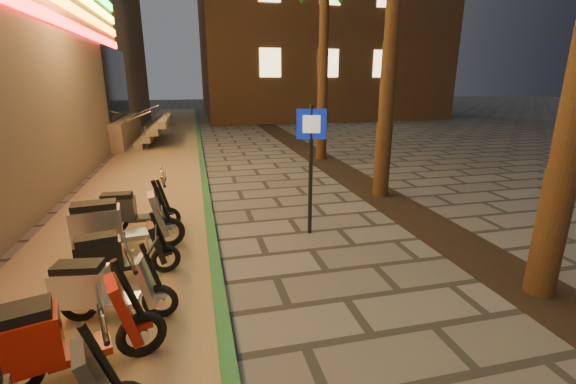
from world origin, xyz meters
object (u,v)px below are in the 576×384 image
object	(u,v)px
scooter_6	(101,288)
scooter_8	(115,225)
pedestrian_sign	(311,153)
scooter_5	(51,339)
scooter_7	(116,255)
scooter_9	(131,210)

from	to	relation	value
scooter_6	scooter_8	bearing A→B (deg)	103.18
pedestrian_sign	scooter_6	xyz separation A→B (m)	(-3.39, -2.18, -1.18)
scooter_6	scooter_5	bearing A→B (deg)	-93.59
pedestrian_sign	scooter_8	world-z (taller)	pedestrian_sign
pedestrian_sign	scooter_7	bearing A→B (deg)	-147.67
scooter_6	pedestrian_sign	bearing A→B (deg)	41.16
scooter_9	scooter_7	bearing A→B (deg)	-85.99
pedestrian_sign	scooter_8	bearing A→B (deg)	-164.42
scooter_5	scooter_6	world-z (taller)	scooter_5
pedestrian_sign	scooter_9	distance (m)	3.77
scooter_6	scooter_8	xyz separation A→B (m)	(-0.17, 2.00, 0.11)
scooter_5	scooter_8	xyz separation A→B (m)	(0.06, 3.06, 0.03)
scooter_6	scooter_8	world-z (taller)	scooter_8
pedestrian_sign	scooter_8	xyz separation A→B (m)	(-3.56, -0.17, -1.07)
pedestrian_sign	scooter_6	distance (m)	4.20
scooter_7	scooter_9	xyz separation A→B (m)	(-0.08, 2.12, 0.01)
scooter_7	scooter_8	distance (m)	1.05
scooter_8	scooter_9	bearing A→B (deg)	76.75
pedestrian_sign	scooter_6	size ratio (longest dim) A/B	1.68
scooter_9	scooter_5	bearing A→B (deg)	-90.38
pedestrian_sign	scooter_5	size ratio (longest dim) A/B	1.46
scooter_9	pedestrian_sign	bearing A→B (deg)	-13.06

